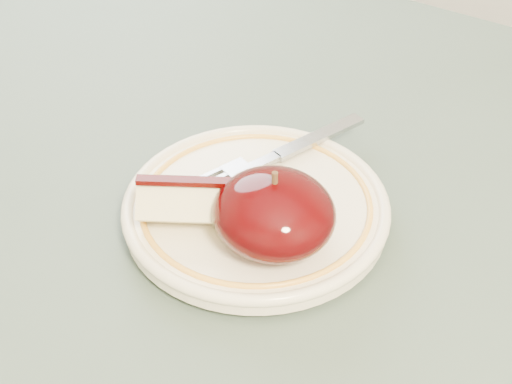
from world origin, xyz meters
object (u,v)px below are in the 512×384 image
Objects in this scene: plate at (256,207)px; fork at (276,157)px; apple_half at (274,213)px; table at (164,307)px.

fork is (-0.01, 0.05, 0.01)m from plate.
apple_half reaches higher than fork.
table is 0.15m from fork.
fork reaches higher than table.
apple_half is (0.03, -0.03, 0.03)m from plate.
apple_half is at bearing -39.31° from plate.
table is at bearing -141.70° from plate.
fork reaches higher than plate.
fork is at bearing 106.78° from plate.
apple_half is 0.09m from fork.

